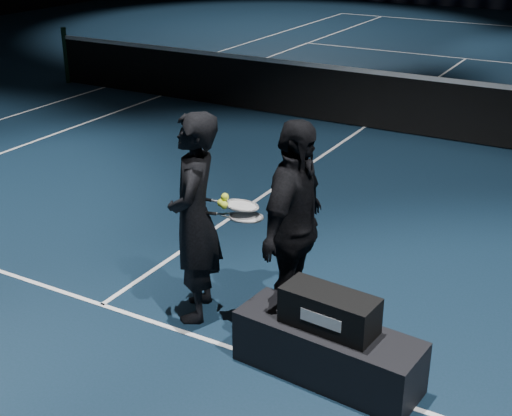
{
  "coord_description": "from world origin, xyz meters",
  "views": [
    {
      "loc": [
        3.96,
        -10.56,
        3.34
      ],
      "look_at": [
        1.36,
        -5.97,
        1.08
      ],
      "focal_mm": 50.0,
      "sensor_mm": 36.0,
      "label": 1
    }
  ],
  "objects_px": {
    "player_bench": "(327,351)",
    "racket_bag": "(329,310)",
    "player_a": "(195,218)",
    "player_b": "(294,229)",
    "racket_upper": "(242,206)",
    "tennis_balls": "(223,202)",
    "racket_lower": "(246,217)"
  },
  "relations": [
    {
      "from": "player_bench",
      "to": "racket_bag",
      "type": "xyz_separation_m",
      "value": [
        0.0,
        0.0,
        0.36
      ]
    },
    {
      "from": "racket_bag",
      "to": "player_a",
      "type": "xyz_separation_m",
      "value": [
        -1.37,
        0.27,
        0.34
      ]
    },
    {
      "from": "player_a",
      "to": "player_b",
      "type": "distance_m",
      "value": 0.85
    },
    {
      "from": "racket_bag",
      "to": "racket_upper",
      "type": "bearing_deg",
      "value": 162.58
    },
    {
      "from": "racket_upper",
      "to": "player_b",
      "type": "bearing_deg",
      "value": -9.08
    },
    {
      "from": "player_bench",
      "to": "racket_bag",
      "type": "bearing_deg",
      "value": 0.0
    },
    {
      "from": "player_b",
      "to": "tennis_balls",
      "type": "xyz_separation_m",
      "value": [
        -0.58,
        -0.15,
        0.17
      ]
    },
    {
      "from": "player_bench",
      "to": "racket_upper",
      "type": "bearing_deg",
      "value": 162.58
    },
    {
      "from": "player_a",
      "to": "tennis_balls",
      "type": "relative_size",
      "value": 15.25
    },
    {
      "from": "player_a",
      "to": "tennis_balls",
      "type": "distance_m",
      "value": 0.31
    },
    {
      "from": "racket_bag",
      "to": "racket_upper",
      "type": "relative_size",
      "value": 1.06
    },
    {
      "from": "player_a",
      "to": "racket_lower",
      "type": "bearing_deg",
      "value": 80.24
    },
    {
      "from": "player_bench",
      "to": "tennis_balls",
      "type": "relative_size",
      "value": 12.01
    },
    {
      "from": "racket_upper",
      "to": "tennis_balls",
      "type": "distance_m",
      "value": 0.15
    },
    {
      "from": "player_bench",
      "to": "player_b",
      "type": "height_order",
      "value": "player_b"
    },
    {
      "from": "tennis_balls",
      "to": "racket_upper",
      "type": "bearing_deg",
      "value": 28.46
    },
    {
      "from": "racket_upper",
      "to": "tennis_balls",
      "type": "relative_size",
      "value": 5.67
    },
    {
      "from": "player_bench",
      "to": "tennis_balls",
      "type": "height_order",
      "value": "tennis_balls"
    },
    {
      "from": "player_a",
      "to": "tennis_balls",
      "type": "bearing_deg",
      "value": 81.37
    },
    {
      "from": "player_b",
      "to": "racket_lower",
      "type": "xyz_separation_m",
      "value": [
        -0.39,
        -0.1,
        0.06
      ]
    },
    {
      "from": "player_bench",
      "to": "racket_upper",
      "type": "relative_size",
      "value": 2.12
    },
    {
      "from": "racket_lower",
      "to": "player_bench",
      "type": "bearing_deg",
      "value": -37.42
    },
    {
      "from": "racket_bag",
      "to": "player_b",
      "type": "height_order",
      "value": "player_b"
    },
    {
      "from": "player_a",
      "to": "racket_upper",
      "type": "relative_size",
      "value": 2.69
    },
    {
      "from": "player_b",
      "to": "racket_upper",
      "type": "relative_size",
      "value": 2.69
    },
    {
      "from": "player_b",
      "to": "racket_upper",
      "type": "distance_m",
      "value": 0.47
    },
    {
      "from": "player_bench",
      "to": "player_a",
      "type": "relative_size",
      "value": 0.79
    },
    {
      "from": "racket_bag",
      "to": "player_a",
      "type": "relative_size",
      "value": 0.39
    },
    {
      "from": "racket_lower",
      "to": "racket_upper",
      "type": "relative_size",
      "value": 1.0
    },
    {
      "from": "racket_lower",
      "to": "racket_bag",
      "type": "bearing_deg",
      "value": -37.42
    },
    {
      "from": "racket_bag",
      "to": "racket_upper",
      "type": "distance_m",
      "value": 1.18
    },
    {
      "from": "player_bench",
      "to": "racket_upper",
      "type": "distance_m",
      "value": 1.37
    }
  ]
}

